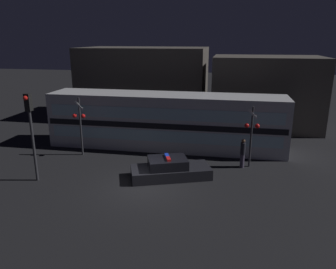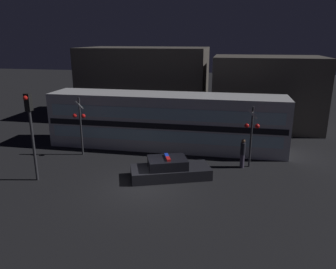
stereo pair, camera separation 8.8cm
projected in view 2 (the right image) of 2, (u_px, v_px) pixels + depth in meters
ground_plane at (142, 187)px, 16.98m from camera, size 120.00×120.00×0.00m
train at (166, 121)px, 22.83m from camera, size 16.27×2.96×3.77m
police_car at (170, 170)px, 18.07m from camera, size 4.68×3.14×1.26m
pedestrian at (243, 153)px, 19.33m from camera, size 0.30×0.30×1.78m
crossing_signal_near at (251, 132)px, 19.06m from camera, size 0.87×0.34×3.68m
crossing_signal_far at (80, 122)px, 21.09m from camera, size 0.87×0.34×3.82m
traffic_light_corner at (31, 123)px, 16.95m from camera, size 0.30×0.46×4.76m
building_left at (145, 82)px, 31.83m from camera, size 11.74×6.91×6.61m
building_center at (266, 92)px, 27.82m from camera, size 8.90×5.57×6.01m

